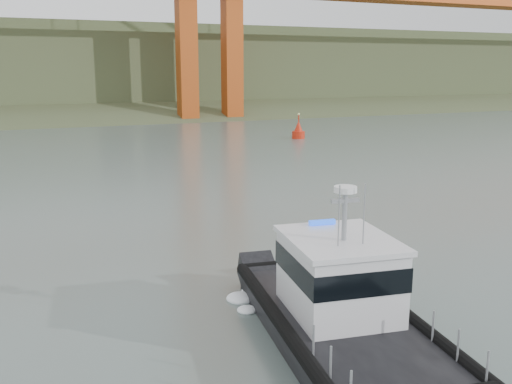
# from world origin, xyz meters

# --- Properties ---
(ground) EXTENTS (400.00, 400.00, 0.00)m
(ground) POSITION_xyz_m (0.00, 0.00, 0.00)
(ground) COLOR slate
(ground) RESTS_ON ground
(headlands) EXTENTS (500.00, 105.36, 27.12)m
(headlands) POSITION_xyz_m (0.00, 125.50, 7.05)
(headlands) COLOR #394527
(headlands) RESTS_ON ground
(patrol_boat) EXTENTS (5.66, 11.65, 5.43)m
(patrol_boat) POSITION_xyz_m (-0.62, -3.84, 1.36)
(patrol_boat) COLOR black
(patrol_boat) RESTS_ON ground
(nav_buoy) EXTENTS (1.63, 1.63, 3.39)m
(nav_buoy) POSITION_xyz_m (23.70, 45.80, 0.89)
(nav_buoy) COLOR red
(nav_buoy) RESTS_ON ground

